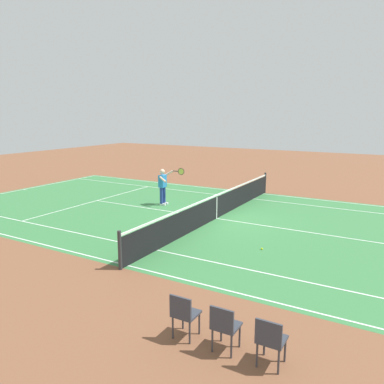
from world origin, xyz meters
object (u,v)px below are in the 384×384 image
(spectator_chair_1, at_px, (224,325))
(spectator_chair_2, at_px, (184,313))
(tennis_ball, at_px, (262,249))
(spectator_chair_0, at_px, (270,338))
(tennis_player_near, at_px, (163,185))
(tennis_net, at_px, (216,207))

(spectator_chair_1, relative_size, spectator_chair_2, 1.00)
(tennis_ball, relative_size, spectator_chair_0, 0.08)
(tennis_player_near, relative_size, tennis_ball, 25.71)
(tennis_player_near, height_order, spectator_chair_0, tennis_player_near)
(spectator_chair_1, distance_m, spectator_chair_2, 0.82)
(tennis_ball, height_order, spectator_chair_0, spectator_chair_0)
(tennis_player_near, height_order, tennis_ball, tennis_player_near)
(tennis_ball, bearing_deg, spectator_chair_2, 93.55)
(tennis_net, distance_m, tennis_player_near, 3.30)
(tennis_player_near, distance_m, spectator_chair_0, 11.65)
(tennis_player_near, relative_size, spectator_chair_2, 1.93)
(spectator_chair_1, bearing_deg, spectator_chair_0, 180.00)
(tennis_net, xyz_separation_m, spectator_chair_0, (-4.73, 7.66, 0.03))
(tennis_player_near, xyz_separation_m, spectator_chair_1, (-7.06, 8.57, -0.41))
(tennis_net, relative_size, spectator_chair_0, 13.30)
(tennis_player_near, bearing_deg, tennis_net, 163.84)
(tennis_player_near, bearing_deg, spectator_chair_0, 132.57)
(tennis_net, xyz_separation_m, tennis_player_near, (3.14, -0.91, 0.44))
(spectator_chair_2, bearing_deg, tennis_player_near, -53.93)
(tennis_net, bearing_deg, spectator_chair_2, 112.02)
(tennis_ball, relative_size, spectator_chair_2, 0.08)
(spectator_chair_2, bearing_deg, spectator_chair_0, 180.00)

